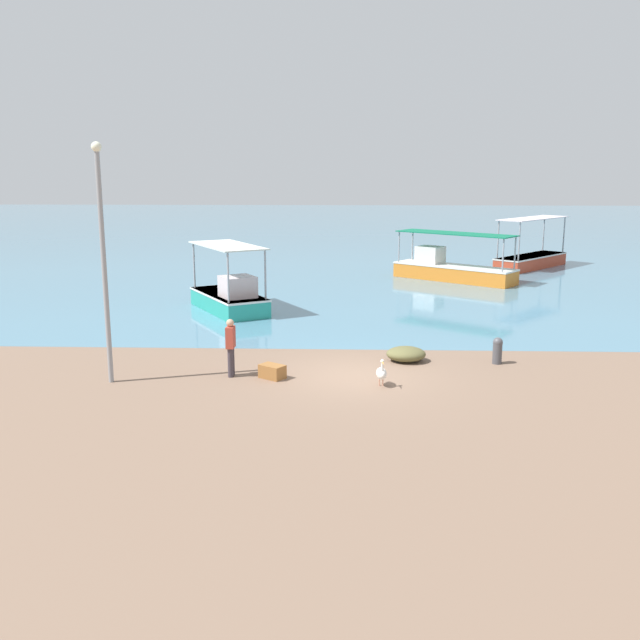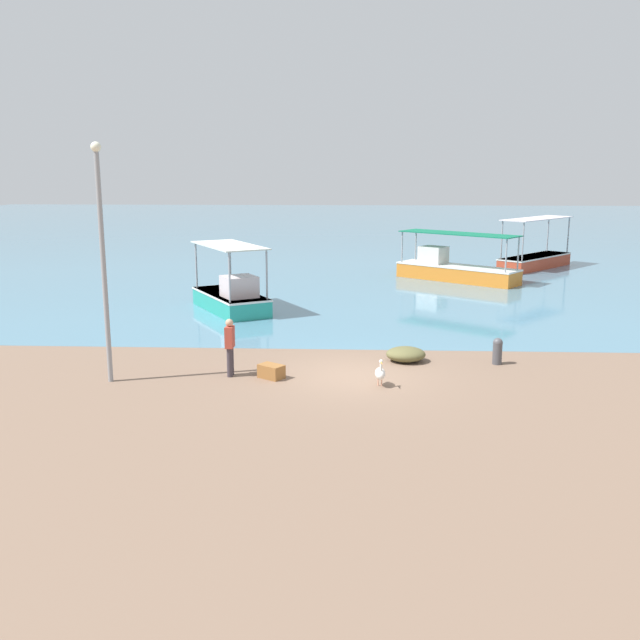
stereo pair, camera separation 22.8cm
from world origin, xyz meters
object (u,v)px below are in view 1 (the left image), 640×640
fisherman_standing (231,346)px  fishing_boat_outer (230,296)px  lamp_post (103,252)px  mooring_bollard (497,350)px  cargo_crate (272,371)px  pelican (381,373)px  net_pile (406,354)px  fishing_boat_far_left (531,258)px  fishing_boat_far_right (451,268)px

fisherman_standing → fishing_boat_outer: bearing=99.3°
lamp_post → mooring_bollard: (11.27, 2.32, -3.22)m
lamp_post → cargo_crate: 5.71m
pelican → lamp_post: 8.28m
mooring_bollard → fisherman_standing: 8.15m
net_pile → cargo_crate: net_pile is taller
fishing_boat_far_left → lamp_post: (-17.64, -23.75, 3.10)m
fishing_boat_outer → pelican: 11.69m
fishing_boat_outer → lamp_post: size_ratio=0.74×
cargo_crate → lamp_post: bearing=-173.3°
fishing_boat_far_right → net_pile: fishing_boat_far_right is taller
fishing_boat_outer → cargo_crate: size_ratio=6.90×
fishing_boat_far_right → lamp_post: bearing=-123.0°
fishing_boat_far_right → pelican: 19.45m
fishing_boat_outer → pelican: bearing=-60.1°
fisherman_standing → pelican: bearing=-10.3°
fishing_boat_far_left → fisherman_standing: fishing_boat_far_left is taller
net_pile → lamp_post: bearing=-163.6°
fishing_boat_outer → fishing_boat_far_left: (15.87, 13.72, -0.08)m
fishing_boat_outer → fishing_boat_far_right: size_ratio=0.77×
fishing_boat_outer → cargo_crate: (2.73, -9.51, -0.45)m
fishing_boat_far_left → fishing_boat_far_right: fishing_boat_far_left is taller
mooring_bollard → fishing_boat_outer: bearing=140.9°
lamp_post → fisherman_standing: bearing=11.8°
lamp_post → fisherman_standing: (3.30, 0.69, -2.76)m
pelican → lamp_post: lamp_post is taller
fisherman_standing → net_pile: 5.54m
lamp_post → net_pile: size_ratio=5.37×
fishing_boat_far_left → pelican: size_ratio=6.93×
fishing_boat_far_left → cargo_crate: (-13.14, -23.22, -0.37)m
cargo_crate → mooring_bollard: bearing=14.8°
fishing_boat_far_left → mooring_bollard: size_ratio=6.75×
fishing_boat_far_right → fisherman_standing: 20.18m
fishing_boat_outer → fisherman_standing: fishing_boat_outer is taller
fishing_boat_far_left → lamp_post: bearing=-126.6°
fishing_boat_outer → fisherman_standing: bearing=-80.7°
fishing_boat_far_right → fisherman_standing: (-8.90, -18.11, 0.26)m
fishing_boat_outer → fishing_boat_far_right: 13.62m
net_pile → cargo_crate: size_ratio=1.74×
fishing_boat_far_right → mooring_bollard: size_ratio=7.62×
mooring_bollard → fisherman_standing: bearing=-168.4°
fishing_boat_outer → fishing_boat_far_right: bearing=40.0°
mooring_bollard → lamp_post: bearing=-168.4°
net_pile → pelican: bearing=-109.0°
fishing_boat_outer → net_pile: (6.71, -7.54, -0.42)m
pelican → mooring_bollard: size_ratio=0.97×
mooring_bollard → cargo_crate: 7.00m
pelican → net_pile: pelican is taller
lamp_post → net_pile: bearing=16.4°
fishing_boat_far_right → lamp_post: size_ratio=0.96×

